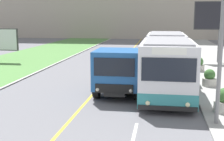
# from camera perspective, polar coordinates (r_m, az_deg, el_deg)

# --- Properties ---
(city_bus) EXTENTS (2.71, 12.12, 3.07)m
(city_bus) POSITION_cam_1_polar(r_m,az_deg,el_deg) (19.13, 9.91, 1.76)
(city_bus) COLOR silver
(city_bus) RESTS_ON ground_plane
(dump_truck) EXTENTS (2.44, 6.67, 2.51)m
(dump_truck) POSITION_cam_1_polar(r_m,az_deg,el_deg) (17.02, 1.44, -0.09)
(dump_truck) COLOR black
(dump_truck) RESTS_ON ground_plane
(traffic_light_mast) EXTENTS (2.28, 0.32, 6.49)m
(traffic_light_mast) POSITION_cam_1_polar(r_m,az_deg,el_deg) (12.32, 16.74, 8.87)
(traffic_light_mast) COLOR slate
(traffic_light_mast) RESTS_ON ground_plane
(billboard_large) EXTENTS (4.59, 0.24, 5.49)m
(billboard_large) POSITION_cam_1_polar(r_m,az_deg,el_deg) (29.48, 19.26, 9.11)
(billboard_large) COLOR #59595B
(billboard_large) RESTS_ON ground_plane
(planter_round_near) EXTENTS (0.87, 0.87, 1.08)m
(planter_round_near) POSITION_cam_1_polar(r_m,az_deg,el_deg) (14.52, 19.81, -5.36)
(planter_round_near) COLOR #B7B2A8
(planter_round_near) RESTS_ON sidewalk_right
(planter_round_second) EXTENTS (0.83, 0.83, 1.03)m
(planter_round_second) POSITION_cam_1_polar(r_m,az_deg,el_deg) (19.54, 17.38, -1.42)
(planter_round_second) COLOR #B7B2A8
(planter_round_second) RESTS_ON sidewalk_right
(planter_round_third) EXTENTS (0.89, 0.89, 1.08)m
(planter_round_third) POSITION_cam_1_polar(r_m,az_deg,el_deg) (24.60, 15.54, 1.00)
(planter_round_third) COLOR #B7B2A8
(planter_round_third) RESTS_ON sidewalk_right
(planter_round_far) EXTENTS (0.94, 0.94, 1.11)m
(planter_round_far) POSITION_cam_1_polar(r_m,az_deg,el_deg) (29.71, 14.34, 2.58)
(planter_round_far) COLOR #B7B2A8
(planter_round_far) RESTS_ON sidewalk_right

